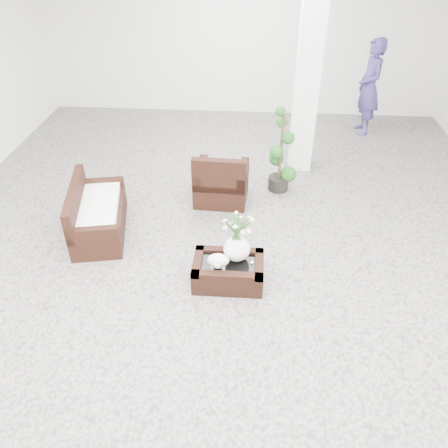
# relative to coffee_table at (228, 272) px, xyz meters

# --- Properties ---
(ground) EXTENTS (11.00, 11.00, 0.00)m
(ground) POSITION_rel_coffee_table_xyz_m (-0.09, 0.53, -0.16)
(ground) COLOR gray
(ground) RESTS_ON ground
(column) EXTENTS (0.40, 0.40, 3.50)m
(column) POSITION_rel_coffee_table_xyz_m (1.11, 3.33, 1.59)
(column) COLOR white
(column) RESTS_ON ground
(coffee_table) EXTENTS (0.90, 0.60, 0.31)m
(coffee_table) POSITION_rel_coffee_table_xyz_m (0.00, 0.00, 0.00)
(coffee_table) COLOR black
(coffee_table) RESTS_ON ground
(sheep_figurine) EXTENTS (0.28, 0.23, 0.21)m
(sheep_figurine) POSITION_rel_coffee_table_xyz_m (-0.12, -0.10, 0.26)
(sheep_figurine) COLOR white
(sheep_figurine) RESTS_ON coffee_table
(planter_narcissus) EXTENTS (0.44, 0.44, 0.80)m
(planter_narcissus) POSITION_rel_coffee_table_xyz_m (0.10, 0.10, 0.56)
(planter_narcissus) COLOR white
(planter_narcissus) RESTS_ON coffee_table
(tealight) EXTENTS (0.04, 0.04, 0.03)m
(tealight) POSITION_rel_coffee_table_xyz_m (0.30, 0.02, 0.17)
(tealight) COLOR white
(tealight) RESTS_ON coffee_table
(armchair) EXTENTS (0.88, 0.85, 0.90)m
(armchair) POSITION_rel_coffee_table_xyz_m (-0.25, 2.04, 0.29)
(armchair) COLOR black
(armchair) RESTS_ON ground
(loveseat) EXTENTS (0.98, 1.57, 0.78)m
(loveseat) POSITION_rel_coffee_table_xyz_m (-1.99, 0.98, 0.23)
(loveseat) COLOR black
(loveseat) RESTS_ON ground
(topiary) EXTENTS (0.39, 0.39, 1.48)m
(topiary) POSITION_rel_coffee_table_xyz_m (0.71, 2.44, 0.58)
(topiary) COLOR #1A4717
(topiary) RESTS_ON ground
(shopper) EXTENTS (0.56, 0.77, 1.96)m
(shopper) POSITION_rel_coffee_table_xyz_m (2.58, 5.04, 0.82)
(shopper) COLOR navy
(shopper) RESTS_ON ground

